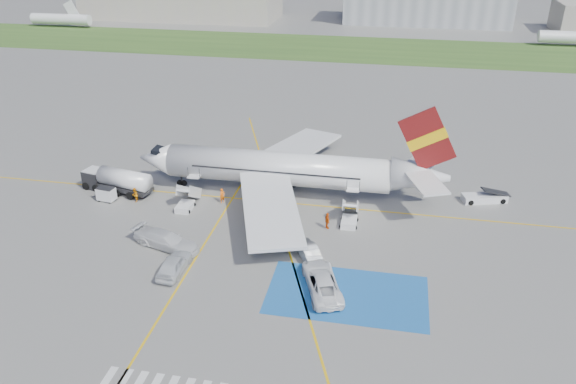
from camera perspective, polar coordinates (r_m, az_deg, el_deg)
name	(u,v)px	position (r m, az deg, el deg)	size (l,w,h in m)	color
ground	(248,258)	(54.97, -4.05, -6.70)	(400.00, 400.00, 0.00)	#60605E
grass_strip	(345,48)	(143.03, 5.85, 14.31)	(400.00, 30.00, 0.01)	#2D4C1E
taxiway_line_main	(274,202)	(65.03, -1.40, -1.00)	(120.00, 0.20, 0.01)	gold
taxiway_line_cross	(160,317)	(48.85, -12.91, -12.27)	(0.20, 60.00, 0.01)	gold
taxiway_line_diag	(274,202)	(65.03, -1.40, -1.00)	(0.20, 60.00, 0.01)	gold
staging_box	(347,295)	(50.34, 6.03, -10.32)	(14.00, 8.00, 0.01)	#19549B
terminal_west	(182,1)	(188.55, -10.72, 18.52)	(60.00, 22.00, 10.00)	#A29C8B
terminal_centre	(427,2)	(181.04, 13.91, 18.22)	(48.00, 18.00, 12.00)	gray
airliner	(290,169)	(65.03, 0.24, 2.33)	(36.81, 32.95, 11.92)	silver
airstairs_fwd	(186,203)	(64.49, -10.31, -1.09)	(1.90, 5.20, 3.60)	silver
airstairs_aft	(350,218)	(60.73, 6.27, -2.64)	(1.90, 5.20, 3.60)	silver
fuel_tanker	(118,182)	(69.79, -16.92, 0.96)	(9.16, 4.24, 3.03)	black
gpu_cart	(106,195)	(68.28, -17.98, -0.27)	(2.17, 1.56, 1.68)	silver
belt_loader	(485,198)	(68.84, 19.35, -0.59)	(5.64, 3.19, 1.63)	silver
car_silver_a	(174,264)	(53.45, -11.52, -7.21)	(2.02, 5.03, 1.71)	silver
car_silver_b	(307,250)	(54.73, 1.99, -5.90)	(1.54, 4.43, 1.46)	#A5A8AC
van_white_a	(322,279)	(50.24, 3.46, -8.77)	(2.66, 5.76, 2.16)	white
van_white_b	(166,238)	(57.23, -12.30, -4.57)	(2.26, 5.56, 2.18)	silver
crew_fwd	(222,196)	(64.90, -6.69, -0.38)	(0.64, 0.42, 1.75)	orange
crew_nose	(135,195)	(67.06, -15.30, -0.29)	(0.83, 0.65, 1.71)	orange
crew_aft	(327,221)	(59.37, 4.02, -2.93)	(1.08, 0.45, 1.84)	#DA510B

